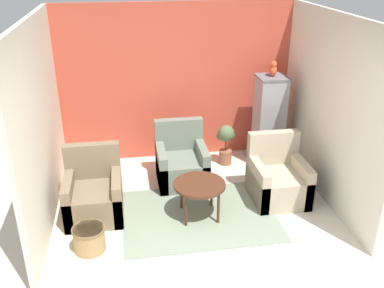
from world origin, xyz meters
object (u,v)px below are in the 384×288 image
at_px(coffee_table, 199,187).
at_px(parrot, 273,69).
at_px(potted_plant, 226,140).
at_px(wicker_basket, 89,238).
at_px(armchair_left, 94,195).
at_px(armchair_right, 277,180).
at_px(armchair_middle, 181,164).
at_px(birdcage, 269,123).

bearing_deg(coffee_table, parrot, 45.38).
bearing_deg(parrot, potted_plant, 177.58).
bearing_deg(parrot, wicker_basket, -145.76).
height_order(armchair_left, parrot, parrot).
height_order(parrot, wicker_basket, parrot).
distance_m(armchair_left, armchair_right, 2.54).
relative_size(armchair_right, parrot, 3.64).
height_order(coffee_table, armchair_left, armchair_left).
xyz_separation_m(armchair_right, parrot, (0.22, 1.14, 1.29)).
bearing_deg(armchair_middle, potted_plant, 30.22).
xyz_separation_m(armchair_left, armchair_middle, (1.27, 0.70, 0.00)).
relative_size(armchair_left, birdcage, 0.62).
height_order(armchair_right, armchair_middle, same).
distance_m(birdcage, potted_plant, 0.75).
distance_m(armchair_middle, birdcage, 1.61).
height_order(coffee_table, armchair_right, armchair_right).
distance_m(parrot, potted_plant, 1.36).
bearing_deg(coffee_table, potted_plant, 64.23).
bearing_deg(armchair_right, armchair_middle, 150.93).
bearing_deg(birdcage, armchair_right, -101.01).
relative_size(coffee_table, armchair_left, 0.75).
relative_size(armchair_middle, parrot, 3.64).
height_order(birdcage, wicker_basket, birdcage).
height_order(armchair_left, birdcage, birdcage).
distance_m(armchair_middle, wicker_basket, 1.97).
distance_m(armchair_middle, potted_plant, 0.93).
xyz_separation_m(coffee_table, armchair_right, (1.17, 0.27, -0.16)).
bearing_deg(armchair_right, parrot, 79.01).
relative_size(potted_plant, wicker_basket, 1.77).
distance_m(coffee_table, parrot, 2.28).
xyz_separation_m(armchair_middle, birdcage, (1.49, 0.43, 0.41)).
distance_m(coffee_table, armchair_left, 1.41).
height_order(armchair_left, armchair_middle, same).
height_order(armchair_middle, potted_plant, armchair_middle).
bearing_deg(armchair_left, coffee_table, -11.24).
bearing_deg(birdcage, wicker_basket, -145.79).
distance_m(armchair_left, armchair_middle, 1.45).
relative_size(armchair_left, armchair_middle, 1.00).
bearing_deg(parrot, armchair_right, -100.99).
height_order(armchair_middle, parrot, parrot).
bearing_deg(potted_plant, parrot, -2.42).
height_order(birdcage, potted_plant, birdcage).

